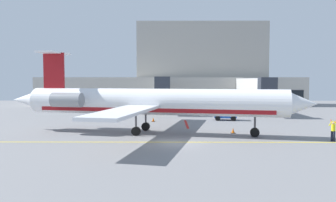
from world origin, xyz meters
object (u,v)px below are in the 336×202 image
object	(u,v)px
belt_loader	(227,114)
fuel_tank	(210,105)
regional_jet	(149,102)
marshaller	(333,130)
baggage_tug	(161,108)
pushback_tractor	(101,108)

from	to	relation	value
belt_loader	fuel_tank	world-z (taller)	fuel_tank
regional_jet	marshaller	world-z (taller)	regional_jet
baggage_tug	pushback_tractor	world-z (taller)	baggage_tug
regional_jet	marshaller	xyz separation A→B (m)	(16.98, -4.53, -2.25)
baggage_tug	fuel_tank	bearing A→B (deg)	22.70
regional_jet	fuel_tank	bearing A→B (deg)	68.85
regional_jet	belt_loader	size ratio (longest dim) A/B	10.15
regional_jet	belt_loader	world-z (taller)	regional_jet
fuel_tank	marshaller	distance (m)	29.21
belt_loader	fuel_tank	size ratio (longest dim) A/B	0.54
baggage_tug	marshaller	distance (m)	29.49
belt_loader	fuel_tank	xyz separation A→B (m)	(-0.95, 12.12, 0.37)
regional_jet	fuel_tank	distance (m)	25.38
belt_loader	pushback_tractor	bearing A→B (deg)	156.07
belt_loader	marshaller	size ratio (longest dim) A/B	1.59
pushback_tractor	fuel_tank	distance (m)	18.61
regional_jet	pushback_tractor	bearing A→B (deg)	114.52
regional_jet	pushback_tractor	xyz separation A→B (m)	(-9.12, 20.00, -2.38)
baggage_tug	belt_loader	bearing A→B (deg)	-42.74
regional_jet	pushback_tractor	distance (m)	22.11
belt_loader	fuel_tank	distance (m)	12.16
baggage_tug	belt_loader	world-z (taller)	baggage_tug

